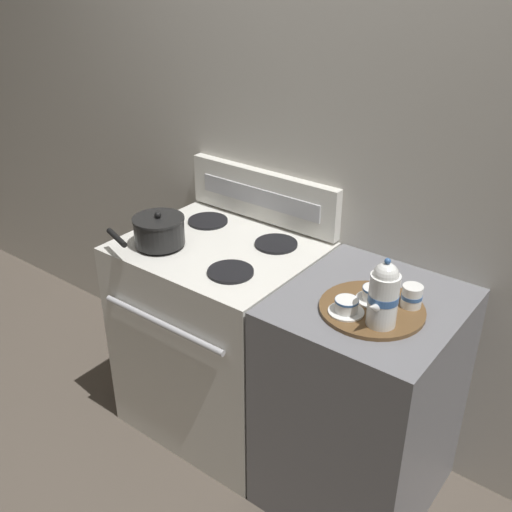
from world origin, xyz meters
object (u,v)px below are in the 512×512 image
stove (221,336)px  serving_tray (372,309)px  teacup_right (346,306)px  creamer_jug (412,296)px  teapot (384,294)px  saucepan (159,231)px  teacup_left (374,294)px

stove → serving_tray: (0.72, -0.05, 0.45)m
teacup_right → creamer_jug: size_ratio=1.57×
stove → creamer_jug: (0.81, 0.03, 0.50)m
teapot → saucepan: bearing=-178.8°
teacup_left → teacup_right: (-0.04, -0.12, 0.00)m
serving_tray → creamer_jug: creamer_jug is taller
creamer_jug → stove: bearing=-177.8°
saucepan → teacup_right: 0.85m
stove → serving_tray: 0.85m
serving_tray → creamer_jug: bearing=41.2°
saucepan → teacup_right: size_ratio=2.58×
stove → creamer_jug: bearing=2.2°
saucepan → creamer_jug: saucepan is taller
saucepan → creamer_jug: (1.00, 0.18, -0.02)m
serving_tray → teapot: (0.07, -0.07, 0.12)m
creamer_jug → teacup_left: bearing=-159.0°
teapot → teacup_left: bearing=126.5°
saucepan → teacup_left: bearing=8.6°
stove → serving_tray: bearing=-4.3°
serving_tray → teacup_left: (-0.02, 0.04, 0.03)m
saucepan → teapot: (0.97, 0.02, 0.05)m
saucepan → serving_tray: size_ratio=0.87×
creamer_jug → serving_tray: bearing=-138.8°
teacup_left → stove: bearing=178.9°
teacup_left → saucepan: bearing=-171.4°
teacup_left → creamer_jug: bearing=21.0°
teapot → creamer_jug: 0.18m
teapot → teacup_right: 0.15m
stove → teapot: 0.98m
creamer_jug → saucepan: bearing=-169.9°
teapot → creamer_jug: bearing=78.8°
teapot → stove: bearing=170.8°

